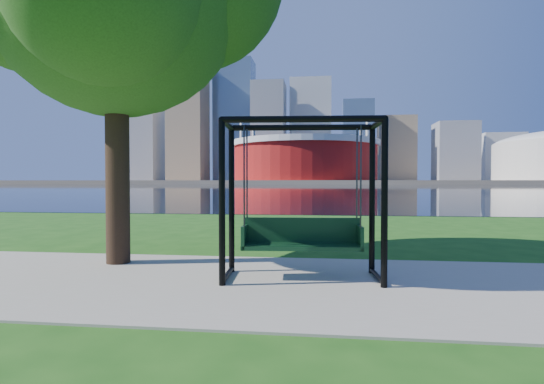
# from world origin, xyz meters

# --- Properties ---
(ground) EXTENTS (900.00, 900.00, 0.00)m
(ground) POSITION_xyz_m (0.00, 0.00, 0.00)
(ground) COLOR #1E5114
(ground) RESTS_ON ground
(path) EXTENTS (120.00, 4.00, 0.03)m
(path) POSITION_xyz_m (0.00, -0.50, 0.01)
(path) COLOR #9E937F
(path) RESTS_ON ground
(river) EXTENTS (900.00, 180.00, 0.02)m
(river) POSITION_xyz_m (0.00, 102.00, 0.01)
(river) COLOR black
(river) RESTS_ON ground
(far_bank) EXTENTS (900.00, 228.00, 2.00)m
(far_bank) POSITION_xyz_m (0.00, 306.00, 1.00)
(far_bank) COLOR #937F60
(far_bank) RESTS_ON ground
(stadium) EXTENTS (83.00, 83.00, 32.00)m
(stadium) POSITION_xyz_m (-10.00, 235.00, 14.23)
(stadium) COLOR maroon
(stadium) RESTS_ON far_bank
(skyline) EXTENTS (392.00, 66.00, 96.50)m
(skyline) POSITION_xyz_m (-4.27, 319.39, 35.89)
(skyline) COLOR gray
(skyline) RESTS_ON far_bank
(swing) EXTENTS (2.40, 1.17, 2.39)m
(swing) POSITION_xyz_m (0.60, -0.18, 1.16)
(swing) COLOR black
(swing) RESTS_ON ground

